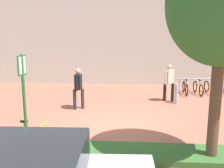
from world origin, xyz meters
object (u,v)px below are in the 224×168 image
object	(u,v)px
tree_sidewalk	(223,5)
bike_rack_cluster	(204,87)
person_shirt_white	(169,80)
person_suited_dark	(78,86)
bike_at_sign	(31,139)
bollard_steel	(176,94)
parking_sign_post	(24,90)

from	to	relation	value
tree_sidewalk	bike_rack_cluster	distance (m)	8.32
person_shirt_white	person_suited_dark	xyz separation A→B (m)	(-3.92, -1.55, 0.00)
bike_at_sign	person_suited_dark	distance (m)	4.11
bollard_steel	person_shirt_white	bearing A→B (deg)	127.88
bike_at_sign	person_shirt_white	size ratio (longest dim) A/B	0.97
parking_sign_post	person_suited_dark	bearing A→B (deg)	82.04
bike_at_sign	parking_sign_post	bearing A→B (deg)	-132.89
parking_sign_post	bollard_steel	distance (m)	7.25
bike_rack_cluster	bollard_steel	bearing A→B (deg)	-130.86
bike_rack_cluster	person_shirt_white	bearing A→B (deg)	-141.47
person_shirt_white	person_suited_dark	world-z (taller)	same
bollard_steel	person_shirt_white	size ratio (longest dim) A/B	0.52
person_shirt_white	bike_at_sign	bearing A→B (deg)	-128.34
tree_sidewalk	parking_sign_post	size ratio (longest dim) A/B	1.98
tree_sidewalk	person_suited_dark	xyz separation A→B (m)	(-4.26, 4.21, -2.83)
bike_at_sign	person_suited_dark	bearing A→B (deg)	83.04
person_shirt_white	bike_rack_cluster	bearing A→B (deg)	38.53
bollard_steel	person_shirt_white	world-z (taller)	person_shirt_white
tree_sidewalk	parking_sign_post	bearing A→B (deg)	178.96
tree_sidewalk	bike_rack_cluster	world-z (taller)	tree_sidewalk
bollard_steel	parking_sign_post	bearing A→B (deg)	-132.22
bike_rack_cluster	person_shirt_white	xyz separation A→B (m)	(-2.03, -1.62, 0.64)
tree_sidewalk	bollard_steel	size ratio (longest dim) A/B	5.86
bollard_steel	person_suited_dark	size ratio (longest dim) A/B	0.52
parking_sign_post	person_suited_dark	size ratio (longest dim) A/B	1.55
person_suited_dark	bollard_steel	bearing A→B (deg)	15.44
person_shirt_white	bollard_steel	bearing A→B (deg)	-52.12
parking_sign_post	person_shirt_white	xyz separation A→B (m)	(4.50, 5.67, -0.74)
tree_sidewalk	bike_rack_cluster	size ratio (longest dim) A/B	1.99
bike_at_sign	person_shirt_white	distance (m)	7.14
bike_rack_cluster	person_shirt_white	world-z (taller)	person_shirt_white
bike_rack_cluster	person_suited_dark	distance (m)	6.77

